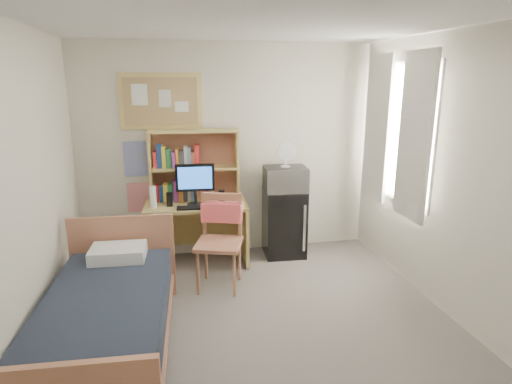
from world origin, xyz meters
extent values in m
cube|color=slate|center=(0.00, 0.00, -0.01)|extent=(3.60, 4.20, 0.02)
cube|color=silver|center=(0.00, 0.00, 2.60)|extent=(3.60, 4.20, 0.02)
cube|color=silver|center=(0.00, 2.10, 1.30)|extent=(3.60, 0.04, 2.60)
cube|color=silver|center=(0.00, -2.10, 1.30)|extent=(3.60, 0.04, 2.60)
cube|color=silver|center=(-1.80, 0.00, 1.30)|extent=(0.04, 4.20, 2.60)
cube|color=silver|center=(1.80, 0.00, 1.30)|extent=(0.04, 4.20, 2.60)
cube|color=white|center=(1.75, 1.20, 1.60)|extent=(0.10, 1.40, 1.70)
cube|color=beige|center=(1.72, 0.80, 1.60)|extent=(0.04, 0.55, 1.70)
cube|color=beige|center=(1.72, 1.60, 1.60)|extent=(0.04, 0.55, 1.70)
cube|color=tan|center=(-0.78, 2.08, 1.92)|extent=(0.94, 0.03, 0.64)
cube|color=#293DA5|center=(-1.10, 2.09, 1.25)|extent=(0.30, 0.01, 0.42)
cube|color=red|center=(-1.10, 2.09, 0.78)|extent=(0.28, 0.01, 0.36)
cube|color=#D4B967|center=(-0.44, 1.78, 0.37)|extent=(1.23, 0.67, 0.75)
cube|color=#B57756|center=(-0.26, 1.09, 0.50)|extent=(0.63, 0.63, 1.01)
cube|color=black|center=(0.66, 1.83, 0.42)|extent=(0.53, 0.53, 0.84)
cube|color=black|center=(-1.28, 0.06, 0.27)|extent=(1.08, 1.99, 0.53)
cube|color=#D4B967|center=(-0.43, 1.93, 1.17)|extent=(1.06, 0.33, 0.85)
cube|color=black|center=(-0.44, 1.72, 0.98)|extent=(0.44, 0.06, 0.47)
cube|color=black|center=(-0.45, 1.58, 0.76)|extent=(0.44, 0.16, 0.02)
cube|color=black|center=(-0.74, 1.74, 0.83)|extent=(0.07, 0.07, 0.16)
cube|color=black|center=(-0.14, 1.70, 0.83)|extent=(0.07, 0.07, 0.17)
cylinder|color=white|center=(-0.92, 1.71, 0.87)|extent=(0.08, 0.08, 0.25)
cube|color=#FF6162|center=(-0.20, 1.28, 0.78)|extent=(0.45, 0.26, 0.21)
cube|color=#B3B4B8|center=(0.66, 1.81, 0.99)|extent=(0.53, 0.42, 0.29)
cylinder|color=white|center=(0.66, 1.81, 1.27)|extent=(0.23, 0.23, 0.27)
cube|color=white|center=(-1.24, 0.81, 0.59)|extent=(0.52, 0.38, 0.12)
camera|label=1|loc=(-0.72, -3.10, 2.18)|focal=30.00mm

